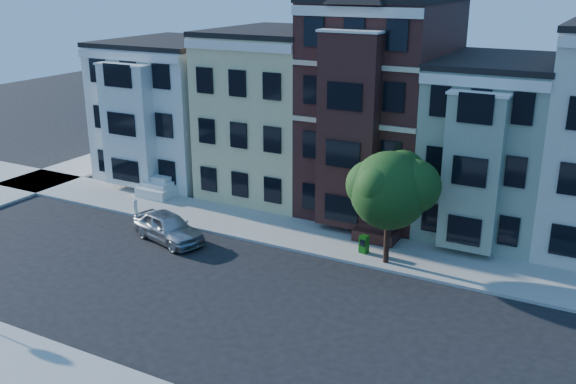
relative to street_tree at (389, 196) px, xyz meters
The scene contains 10 objects.
ground 8.34m from the street_tree, 116.52° to the right, with size 120.00×120.00×0.00m, color black.
far_sidewalk 5.00m from the street_tree, 159.63° to the left, with size 60.00×4.00×0.15m, color #9E9B93.
house_white 19.96m from the street_tree, 157.12° to the left, with size 8.00×9.00×9.00m, color silver.
house_yellow 13.03m from the street_tree, 143.22° to the left, with size 7.00×9.00×10.00m, color beige.
house_brown 8.80m from the street_tree, 113.49° to the left, with size 7.00×9.00×12.00m, color #3A1917.
house_green 8.41m from the street_tree, 68.00° to the left, with size 6.00×9.00×9.00m, color gray.
street_tree is the anchor object (origin of this frame).
parked_car 11.81m from the street_tree, 166.73° to the right, with size 1.84×4.57×1.56m, color #A6A8AD.
newspaper_box 3.29m from the street_tree, 158.50° to the left, with size 0.41×0.37×0.91m, color #105610.
fire_hydrant 15.63m from the street_tree, behind, with size 0.23×0.23×0.64m, color silver.
Camera 1 is at (12.70, -20.50, 13.30)m, focal length 40.00 mm.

